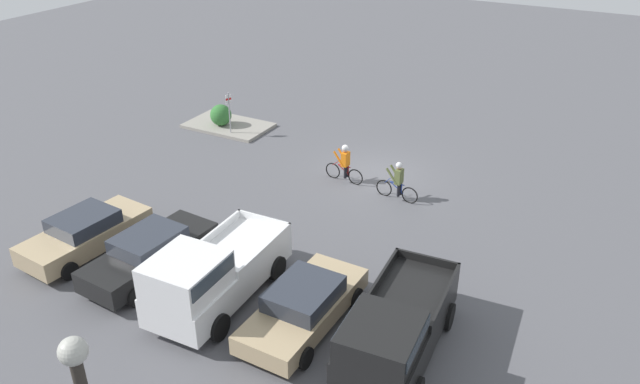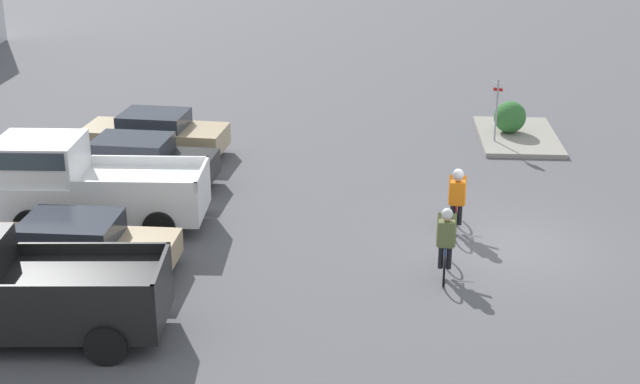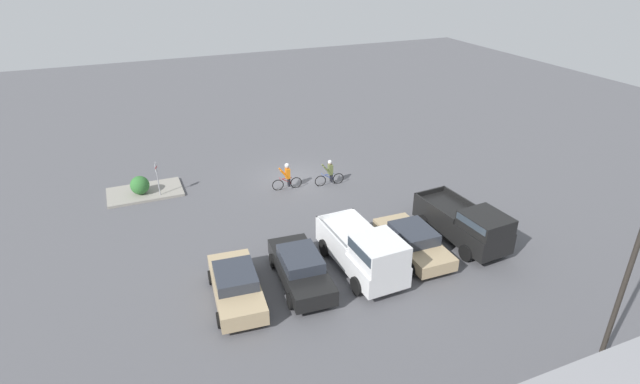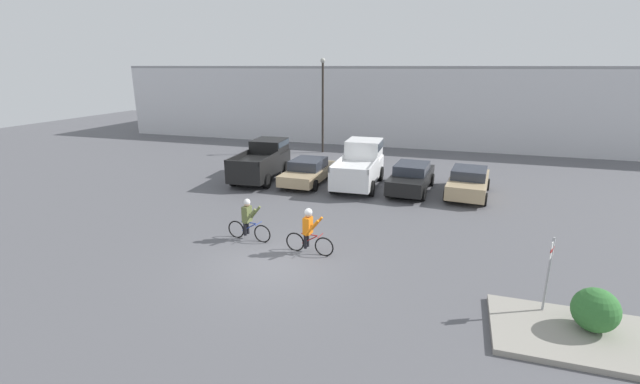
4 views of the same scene
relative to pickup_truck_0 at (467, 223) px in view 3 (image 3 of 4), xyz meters
name	(u,v)px [view 3 (image 3 of 4)]	position (x,y,z in m)	size (l,w,h in m)	color
ground_plane	(294,179)	(5.07, -10.12, -1.08)	(80.00, 80.00, 0.00)	#56565B
pickup_truck_0	(467,223)	(0.00, 0.00, 0.00)	(2.43, 5.20, 2.08)	black
sedan_0	(413,241)	(2.83, -0.19, -0.41)	(2.08, 4.63, 1.34)	tan
pickup_truck_1	(366,251)	(5.61, 0.42, 0.09)	(2.34, 5.17, 2.29)	white
sedan_1	(301,268)	(8.43, -0.09, -0.34)	(2.17, 4.71, 1.46)	black
sedan_2	(236,285)	(11.23, -0.02, -0.38)	(2.25, 4.53, 1.40)	tan
cyclist_0	(287,176)	(5.91, -8.94, -0.23)	(1.80, 0.49, 1.66)	black
cyclist_1	(330,172)	(3.38, -8.51, -0.27)	(1.82, 0.49, 1.62)	black
fire_lane_sign	(157,176)	(12.99, -10.73, 0.24)	(0.14, 0.29, 2.18)	#9E9EA3
lamppost	(628,275)	(0.96, 8.42, 2.90)	(0.36, 0.36, 6.79)	#2D2823
curb_island	(145,192)	(13.76, -11.58, -1.01)	(4.17, 2.53, 0.15)	gray
shrub	(140,185)	(13.98, -11.32, -0.40)	(1.06, 1.06, 1.06)	#337033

